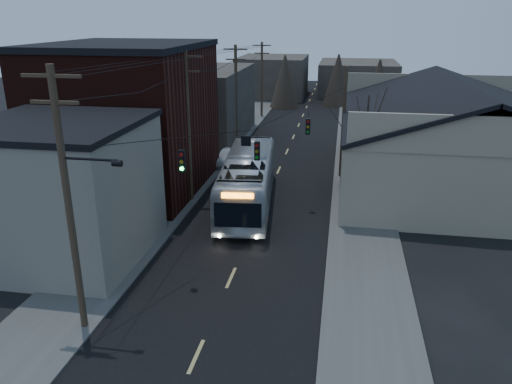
# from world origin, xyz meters

# --- Properties ---
(road_surface) EXTENTS (9.00, 110.00, 0.02)m
(road_surface) POSITION_xyz_m (0.00, 30.00, 0.01)
(road_surface) COLOR black
(road_surface) RESTS_ON ground
(sidewalk_left) EXTENTS (4.00, 110.00, 0.12)m
(sidewalk_left) POSITION_xyz_m (-6.50, 30.00, 0.06)
(sidewalk_left) COLOR #474744
(sidewalk_left) RESTS_ON ground
(sidewalk_right) EXTENTS (4.00, 110.00, 0.12)m
(sidewalk_right) POSITION_xyz_m (6.50, 30.00, 0.06)
(sidewalk_right) COLOR #474744
(sidewalk_right) RESTS_ON ground
(building_clapboard) EXTENTS (8.00, 8.00, 7.00)m
(building_clapboard) POSITION_xyz_m (-9.00, 9.00, 3.50)
(building_clapboard) COLOR gray
(building_clapboard) RESTS_ON ground
(building_brick) EXTENTS (10.00, 12.00, 10.00)m
(building_brick) POSITION_xyz_m (-10.00, 20.00, 5.00)
(building_brick) COLOR black
(building_brick) RESTS_ON ground
(building_left_far) EXTENTS (9.00, 14.00, 7.00)m
(building_left_far) POSITION_xyz_m (-9.50, 36.00, 3.50)
(building_left_far) COLOR #37302C
(building_left_far) RESTS_ON ground
(warehouse) EXTENTS (16.16, 20.60, 7.73)m
(warehouse) POSITION_xyz_m (13.00, 25.00, 2.70)
(warehouse) COLOR gray
(warehouse) RESTS_ON ground
(building_far_left) EXTENTS (10.00, 12.00, 6.00)m
(building_far_left) POSITION_xyz_m (-6.00, 65.00, 3.00)
(building_far_left) COLOR #37302C
(building_far_left) RESTS_ON ground
(building_far_right) EXTENTS (12.00, 14.00, 5.00)m
(building_far_right) POSITION_xyz_m (7.00, 70.00, 2.50)
(building_far_right) COLOR #37302C
(building_far_right) RESTS_ON ground
(bare_tree) EXTENTS (0.40, 0.40, 7.20)m
(bare_tree) POSITION_xyz_m (6.50, 20.00, 3.60)
(bare_tree) COLOR black
(bare_tree) RESTS_ON ground
(utility_lines) EXTENTS (11.24, 45.28, 10.50)m
(utility_lines) POSITION_xyz_m (-3.11, 24.14, 4.95)
(utility_lines) COLOR #382B1E
(utility_lines) RESTS_ON ground
(bus) EXTENTS (4.26, 12.99, 3.55)m
(bus) POSITION_xyz_m (-1.02, 17.81, 1.78)
(bus) COLOR #B1B7BE
(bus) RESTS_ON ground
(parked_car) EXTENTS (1.77, 4.11, 1.32)m
(parked_car) POSITION_xyz_m (-4.30, 26.81, 0.66)
(parked_car) COLOR #AFB2B7
(parked_car) RESTS_ON ground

